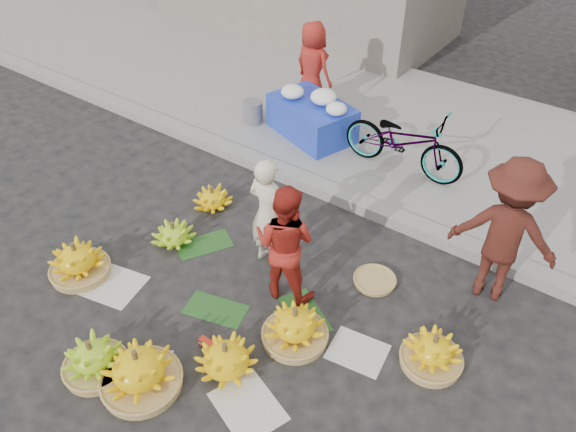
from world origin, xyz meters
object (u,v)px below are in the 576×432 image
Objects in this scene: banana_bunch_0 at (78,261)px; flower_table at (312,116)px; vendor_cream at (268,214)px; banana_bunch_4 at (295,326)px; bicycle at (404,141)px.

flower_table is (0.53, 3.92, 0.23)m from banana_bunch_0.
vendor_cream is 0.95× the size of flower_table.
banana_bunch_0 is at bearing 45.51° from vendor_cream.
flower_table is at bearing -62.48° from vendor_cream.
banana_bunch_4 is at bearing -40.12° from flower_table.
vendor_cream is (1.61, 1.41, 0.50)m from banana_bunch_0.
banana_bunch_0 is 1.04× the size of banana_bunch_4.
flower_table is (-1.08, 2.50, -0.27)m from vendor_cream.
banana_bunch_4 is at bearing 14.43° from banana_bunch_0.
vendor_cream is at bearing 168.72° from bicycle.
bicycle is at bearing -96.13° from vendor_cream.
bicycle reaches higher than banana_bunch_0.
banana_bunch_4 is 3.25m from bicycle.
bicycle reaches higher than flower_table.
banana_bunch_0 is at bearing -78.99° from flower_table.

